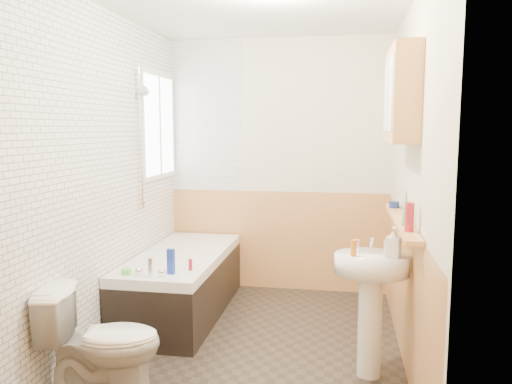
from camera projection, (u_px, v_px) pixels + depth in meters
The scene contains 26 objects.
floor at pixel (253, 345), 3.76m from camera, with size 2.80×2.80×0.00m, color black.
ceiling at pixel (252, 1), 3.44m from camera, with size 2.80×2.80×0.00m, color white.
wall_back at pixel (278, 166), 4.98m from camera, with size 2.20×0.02×2.50m, color beige.
wall_front at pixel (196, 214), 2.23m from camera, with size 2.20×0.02×2.50m, color beige.
wall_left at pixel (109, 178), 3.79m from camera, with size 0.02×2.80×2.50m, color beige.
wall_right at pixel (412, 184), 3.41m from camera, with size 0.02×2.80×2.50m, color beige.
wainscot_right at pixel (404, 289), 3.51m from camera, with size 0.01×2.80×1.00m, color tan.
wainscot_front at pixel (200, 370), 2.34m from camera, with size 2.20×0.01×1.00m, color tan.
wainscot_back at pixel (277, 240), 5.06m from camera, with size 2.20×0.01×1.00m, color tan.
tile_cladding_left at pixel (112, 178), 3.79m from camera, with size 0.01×2.80×2.50m, color white.
tile_return_back at pixel (206, 116), 5.02m from camera, with size 0.75×0.01×1.50m, color white.
window at pixel (159, 126), 4.66m from camera, with size 0.03×0.79×0.99m.
bathtub at pixel (182, 282), 4.38m from camera, with size 0.70×1.63×0.69m.
shower_riser at pixel (142, 127), 4.20m from camera, with size 0.10×0.08×1.19m.
toilet at pixel (102, 343), 3.00m from camera, with size 0.39×0.70×0.69m, color white.
sink at pixel (371, 290), 3.24m from camera, with size 0.48×0.39×0.93m.
pine_shelf at pixel (401, 221), 3.38m from camera, with size 0.10×1.36×0.03m, color tan.
medicine_cabinet at pixel (402, 95), 3.27m from camera, with size 0.17×0.69×0.62m.
foam_can at pixel (409, 217), 2.96m from camera, with size 0.05×0.05×0.17m, color maroon.
green_bottle at pixel (406, 207), 3.14m from camera, with size 0.05×0.05×0.24m, color #388447.
black_jar at pixel (394, 205), 3.85m from camera, with size 0.08×0.08×0.05m, color navy.
soap_bottle at pixel (393, 250), 3.15m from camera, with size 0.09×0.19×0.09m, color silver.
clear_bottle at pixel (354, 248), 3.17m from camera, with size 0.04×0.04×0.10m, color orange.
blue_gel at pixel (171, 261), 3.70m from camera, with size 0.05×0.03×0.19m, color #19339E.
cream_jar at pixel (126, 272), 3.70m from camera, with size 0.07×0.07×0.04m, color #59C647.
orange_bottle at pixel (190, 265), 3.81m from camera, with size 0.03×0.03×0.09m, color maroon.
Camera 1 is at (0.64, -3.53, 1.63)m, focal length 35.00 mm.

